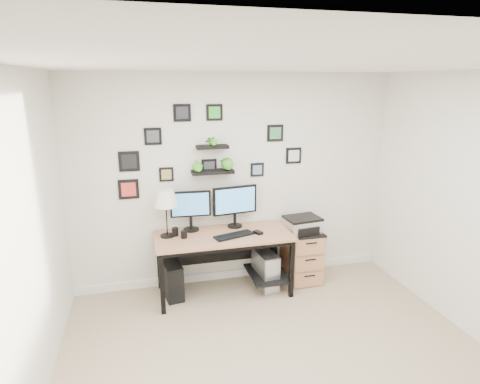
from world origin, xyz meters
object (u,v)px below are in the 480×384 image
object	(u,v)px
monitor_left	(191,208)
printer	(302,224)
mug	(184,235)
file_cabinet	(302,255)
pc_tower_black	(172,279)
pc_tower_grey	(265,269)
desk	(226,243)
table_lamp	(166,200)
monitor_right	(235,203)

from	to	relation	value
monitor_left	printer	bearing A→B (deg)	-7.29
mug	file_cabinet	xyz separation A→B (m)	(1.51, 0.09, -0.46)
pc_tower_black	pc_tower_grey	xyz separation A→B (m)	(1.15, -0.05, 0.01)
file_cabinet	printer	distance (m)	0.43
monitor_left	mug	distance (m)	0.35
file_cabinet	pc_tower_black	bearing A→B (deg)	-179.17
desk	mug	size ratio (longest dim) A/B	18.98
pc_tower_grey	printer	size ratio (longest dim) A/B	1.05
table_lamp	mug	distance (m)	0.45
file_cabinet	printer	bearing A→B (deg)	-127.75
mug	desk	bearing A→B (deg)	3.51
pc_tower_black	monitor_right	bearing A→B (deg)	1.81
table_lamp	desk	bearing A→B (deg)	-5.97
desk	pc_tower_grey	distance (m)	0.63
pc_tower_black	file_cabinet	size ratio (longest dim) A/B	0.64
monitor_left	mug	size ratio (longest dim) A/B	5.84
monitor_right	mug	xyz separation A→B (m)	(-0.65, -0.22, -0.27)
monitor_right	pc_tower_black	world-z (taller)	monitor_right
table_lamp	mug	world-z (taller)	table_lamp
monitor_left	printer	distance (m)	1.40
monitor_right	pc_tower_grey	size ratio (longest dim) A/B	1.16
table_lamp	file_cabinet	bearing A→B (deg)	-0.44
desk	printer	distance (m)	0.99
monitor_right	file_cabinet	world-z (taller)	monitor_right
monitor_left	mug	bearing A→B (deg)	-116.61
monitor_right	mug	bearing A→B (deg)	-161.63
desk	printer	world-z (taller)	printer
table_lamp	pc_tower_black	bearing A→B (deg)	-56.59
monitor_right	pc_tower_black	bearing A→B (deg)	-169.35
desk	file_cabinet	size ratio (longest dim) A/B	2.39
monitor_left	pc_tower_grey	bearing A→B (deg)	-13.52
monitor_left	monitor_right	size ratio (longest dim) A/B	0.88
table_lamp	printer	bearing A→B (deg)	-1.81
table_lamp	mug	size ratio (longest dim) A/B	6.59
printer	file_cabinet	bearing A→B (deg)	52.25
desk	monitor_left	world-z (taller)	monitor_left
pc_tower_grey	printer	xyz separation A→B (m)	(0.49, 0.04, 0.54)
pc_tower_black	file_cabinet	xyz separation A→B (m)	(1.67, 0.02, 0.12)
desk	file_cabinet	world-z (taller)	desk
table_lamp	printer	xyz separation A→B (m)	(1.66, -0.05, -0.43)
monitor_right	pc_tower_black	distance (m)	1.18
monitor_right	printer	size ratio (longest dim) A/B	1.22
table_lamp	file_cabinet	size ratio (longest dim) A/B	0.83
mug	printer	size ratio (longest dim) A/B	0.18
desk	monitor_left	distance (m)	0.60
desk	monitor_right	distance (m)	0.50
monitor_left	file_cabinet	distance (m)	1.57
pc_tower_grey	desk	bearing A→B (deg)	177.89
pc_tower_grey	file_cabinet	xyz separation A→B (m)	(0.52, 0.08, 0.11)
desk	printer	size ratio (longest dim) A/B	3.51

